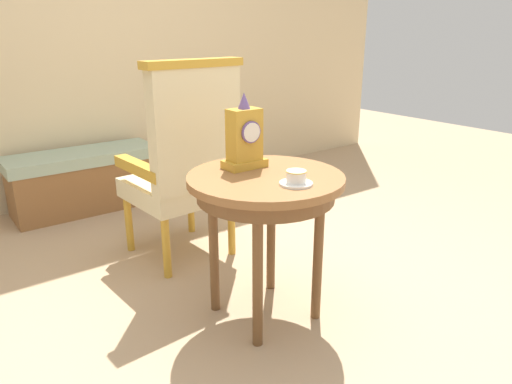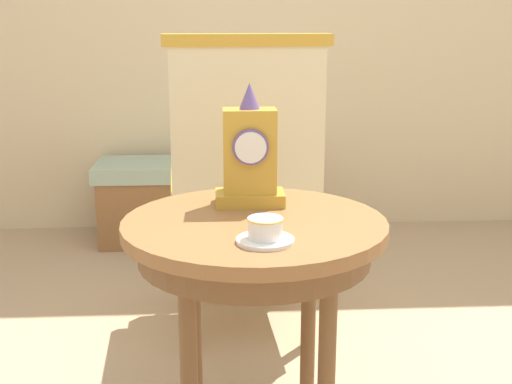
{
  "view_description": "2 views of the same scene",
  "coord_description": "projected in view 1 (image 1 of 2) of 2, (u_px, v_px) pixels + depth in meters",
  "views": [
    {
      "loc": [
        -1.26,
        -1.5,
        1.28
      ],
      "look_at": [
        -0.13,
        0.02,
        0.63
      ],
      "focal_mm": 33.32,
      "sensor_mm": 36.0,
      "label": 1
    },
    {
      "loc": [
        -0.15,
        -1.59,
        1.19
      ],
      "look_at": [
        -0.05,
        0.12,
        0.74
      ],
      "focal_mm": 46.88,
      "sensor_mm": 36.0,
      "label": 2
    }
  ],
  "objects": [
    {
      "name": "window_bench",
      "position": [
        85.0,
        180.0,
        3.51
      ],
      "size": [
        1.06,
        0.4,
        0.44
      ],
      "color": "#9EB299",
      "rests_on": "ground"
    },
    {
      "name": "ground_plane",
      "position": [
        281.0,
        313.0,
        2.26
      ],
      "size": [
        10.0,
        10.0,
        0.0
      ],
      "primitive_type": "plane",
      "color": "tan"
    },
    {
      "name": "wall_back",
      "position": [
        91.0,
        12.0,
        3.51
      ],
      "size": [
        6.0,
        0.1,
        2.8
      ],
      "primitive_type": "cube",
      "color": "beige",
      "rests_on": "ground"
    },
    {
      "name": "side_table",
      "position": [
        266.0,
        193.0,
        2.07
      ],
      "size": [
        0.68,
        0.68,
        0.69
      ],
      "color": "brown",
      "rests_on": "ground"
    },
    {
      "name": "armchair",
      "position": [
        186.0,
        161.0,
        2.62
      ],
      "size": [
        0.58,
        0.56,
        1.14
      ],
      "color": "beige",
      "rests_on": "ground"
    },
    {
      "name": "teacup_left",
      "position": [
        296.0,
        178.0,
        1.9
      ],
      "size": [
        0.14,
        0.14,
        0.06
      ],
      "color": "white",
      "rests_on": "side_table"
    },
    {
      "name": "mantel_clock",
      "position": [
        245.0,
        138.0,
        2.11
      ],
      "size": [
        0.19,
        0.11,
        0.34
      ],
      "color": "gold",
      "rests_on": "side_table"
    }
  ]
}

